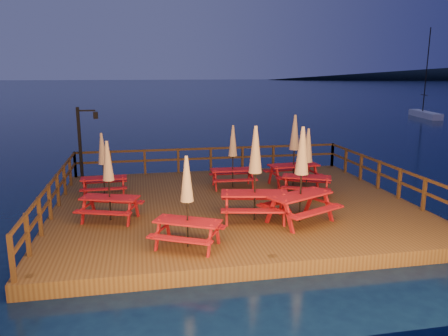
{
  "coord_description": "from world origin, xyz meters",
  "views": [
    {
      "loc": [
        -3.05,
        -14.15,
        4.82
      ],
      "look_at": [
        -0.21,
        0.6,
        1.49
      ],
      "focal_mm": 35.0,
      "sensor_mm": 36.0,
      "label": 1
    }
  ],
  "objects_px": {
    "lamp_post": "(83,136)",
    "sailboat": "(425,114)",
    "picnic_table_0": "(255,172)",
    "picnic_table_1": "(294,149)",
    "picnic_table_2": "(301,173)"
  },
  "relations": [
    {
      "from": "sailboat",
      "to": "picnic_table_1",
      "type": "xyz_separation_m",
      "value": [
        -24.07,
        -25.86,
        1.54
      ]
    },
    {
      "from": "sailboat",
      "to": "picnic_table_1",
      "type": "height_order",
      "value": "sailboat"
    },
    {
      "from": "picnic_table_0",
      "to": "sailboat",
      "type": "bearing_deg",
      "value": 59.59
    },
    {
      "from": "lamp_post",
      "to": "sailboat",
      "type": "height_order",
      "value": "sailboat"
    },
    {
      "from": "picnic_table_1",
      "to": "picnic_table_2",
      "type": "xyz_separation_m",
      "value": [
        -1.28,
        -4.16,
        0.04
      ]
    },
    {
      "from": "sailboat",
      "to": "picnic_table_0",
      "type": "distance_m",
      "value": 39.86
    },
    {
      "from": "lamp_post",
      "to": "picnic_table_0",
      "type": "bearing_deg",
      "value": -48.97
    },
    {
      "from": "sailboat",
      "to": "picnic_table_0",
      "type": "height_order",
      "value": "sailboat"
    },
    {
      "from": "lamp_post",
      "to": "picnic_table_1",
      "type": "xyz_separation_m",
      "value": [
        8.21,
        -2.74,
        -0.34
      ]
    },
    {
      "from": "sailboat",
      "to": "picnic_table_0",
      "type": "bearing_deg",
      "value": -119.05
    },
    {
      "from": "lamp_post",
      "to": "picnic_table_2",
      "type": "bearing_deg",
      "value": -44.89
    },
    {
      "from": "picnic_table_0",
      "to": "picnic_table_1",
      "type": "distance_m",
      "value": 4.54
    },
    {
      "from": "lamp_post",
      "to": "sailboat",
      "type": "distance_m",
      "value": 39.75
    },
    {
      "from": "lamp_post",
      "to": "picnic_table_0",
      "type": "distance_m",
      "value": 8.59
    },
    {
      "from": "sailboat",
      "to": "picnic_table_2",
      "type": "relative_size",
      "value": 3.29
    }
  ]
}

